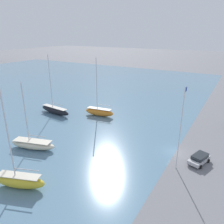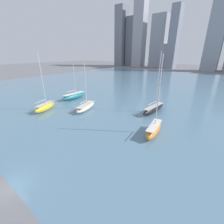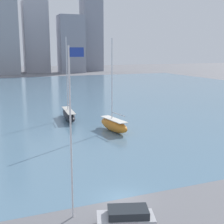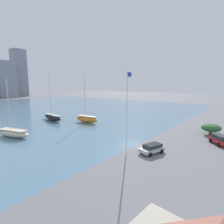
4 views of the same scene
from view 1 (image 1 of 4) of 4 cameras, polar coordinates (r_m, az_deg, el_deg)
The scene contains 7 objects.
ground_plane at distance 43.52m, azimuth 16.25°, elevation -10.02°, with size 500.00×500.00×0.00m, color slate.
flag_pole at distance 35.65m, azimuth 17.52°, elevation -3.77°, with size 1.24×0.14×13.79m.
sailboat_cream at distance 45.22m, azimuth -19.98°, elevation -7.88°, with size 4.95×9.39×13.04m.
sailboat_yellow at distance 35.55m, azimuth -22.97°, elevation -16.12°, with size 4.44×7.86×15.81m.
sailboat_orange at distance 58.64m, azimuth -3.33°, elevation 0.09°, with size 3.06×8.22×15.35m.
sailboat_black at distance 62.09m, azimuth -14.69°, elevation 0.52°, with size 2.73×10.66×15.93m.
parked_wagon_silver at distance 41.18m, azimuth 21.84°, elevation -11.21°, with size 4.82×3.30×1.56m.
Camera 1 is at (-37.10, -7.94, 21.32)m, focal length 35.00 mm.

